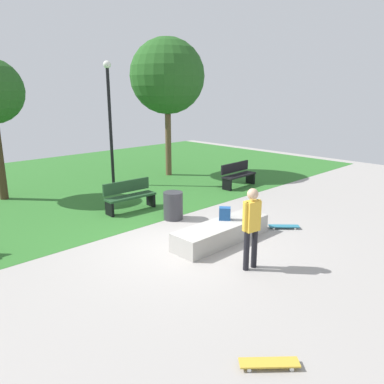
# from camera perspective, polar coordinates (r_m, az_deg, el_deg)

# --- Properties ---
(ground_plane) EXTENTS (28.00, 28.00, 0.00)m
(ground_plane) POSITION_cam_1_polar(r_m,az_deg,el_deg) (9.13, -1.96, -7.88)
(ground_plane) COLOR #9E9993
(grass_lawn) EXTENTS (26.60, 12.44, 0.01)m
(grass_lawn) POSITION_cam_1_polar(r_m,az_deg,el_deg) (15.54, -21.58, 0.74)
(grass_lawn) COLOR #2D6B28
(grass_lawn) RESTS_ON ground_plane
(concrete_ledge) EXTENTS (2.72, 0.78, 0.45)m
(concrete_ledge) POSITION_cam_1_polar(r_m,az_deg,el_deg) (9.27, 4.52, -6.08)
(concrete_ledge) COLOR #A8A59E
(concrete_ledge) RESTS_ON ground_plane
(backpack_on_ledge) EXTENTS (0.33, 0.34, 0.32)m
(backpack_on_ledge) POSITION_cam_1_polar(r_m,az_deg,el_deg) (9.41, 4.98, -3.26)
(backpack_on_ledge) COLOR #1E4C8C
(backpack_on_ledge) RESTS_ON concrete_ledge
(skater_performing_trick) EXTENTS (0.43, 0.25, 1.71)m
(skater_performing_trick) POSITION_cam_1_polar(r_m,az_deg,el_deg) (7.67, 8.99, -4.60)
(skater_performing_trick) COLOR black
(skater_performing_trick) RESTS_ON ground_plane
(skateboard_by_ledge) EXTENTS (0.70, 0.71, 0.08)m
(skateboard_by_ledge) POSITION_cam_1_polar(r_m,az_deg,el_deg) (10.39, 13.73, -5.05)
(skateboard_by_ledge) COLOR teal
(skateboard_by_ledge) RESTS_ON ground_plane
(skateboard_spare) EXTENTS (0.73, 0.69, 0.08)m
(skateboard_spare) POSITION_cam_1_polar(r_m,az_deg,el_deg) (5.59, 11.59, -23.97)
(skateboard_spare) COLOR gold
(skateboard_spare) RESTS_ON ground_plane
(park_bench_far_right) EXTENTS (1.62, 0.55, 0.91)m
(park_bench_far_right) POSITION_cam_1_polar(r_m,az_deg,el_deg) (11.66, -9.44, -0.47)
(park_bench_far_right) COLOR #1E4223
(park_bench_far_right) RESTS_ON ground_plane
(park_bench_near_path) EXTENTS (1.62, 0.52, 0.91)m
(park_bench_near_path) POSITION_cam_1_polar(r_m,az_deg,el_deg) (14.51, 6.94, 2.69)
(park_bench_near_path) COLOR black
(park_bench_near_path) RESTS_ON ground_plane
(tree_tall_oak) EXTENTS (3.07, 3.07, 5.68)m
(tree_tall_oak) POSITION_cam_1_polar(r_m,az_deg,el_deg) (16.20, -3.77, 17.03)
(tree_tall_oak) COLOR brown
(tree_tall_oak) RESTS_ON grass_lawn
(lamp_post) EXTENTS (0.28, 0.28, 4.62)m
(lamp_post) POSITION_cam_1_polar(r_m,az_deg,el_deg) (14.73, -12.34, 11.66)
(lamp_post) COLOR black
(lamp_post) RESTS_ON ground_plane
(trash_bin) EXTENTS (0.56, 0.56, 0.79)m
(trash_bin) POSITION_cam_1_polar(r_m,az_deg,el_deg) (10.76, -2.87, -2.06)
(trash_bin) COLOR #333338
(trash_bin) RESTS_ON ground_plane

